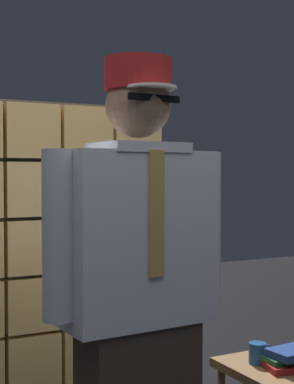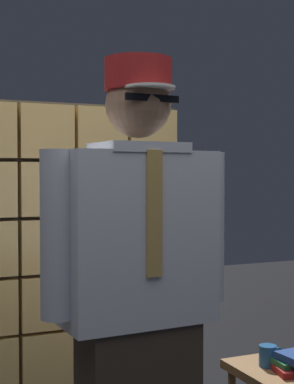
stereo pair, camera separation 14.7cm
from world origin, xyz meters
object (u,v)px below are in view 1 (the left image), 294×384
at_px(coffee_mug, 258,353).
at_px(side_table, 290,381).
at_px(standing_person, 138,303).
at_px(book_stack, 290,358).

bearing_deg(coffee_mug, side_table, -37.41).
bearing_deg(standing_person, book_stack, 5.77).
bearing_deg(book_stack, coffee_mug, 129.17).
distance_m(side_table, book_stack, 0.12).
relative_size(side_table, coffee_mug, 4.24).
xyz_separation_m(standing_person, coffee_mug, (0.74, 0.25, -0.36)).
bearing_deg(side_table, coffee_mug, 142.59).
relative_size(standing_person, side_table, 3.38).
distance_m(side_table, coffee_mug, 0.18).
distance_m(standing_person, side_table, 0.99).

